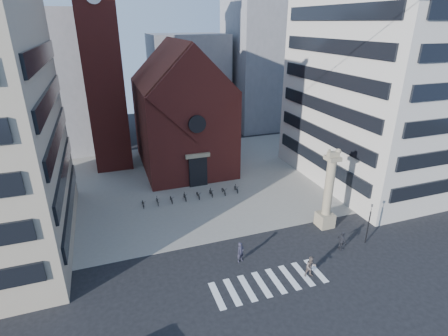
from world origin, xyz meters
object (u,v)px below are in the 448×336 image
(pedestrian_2, at_px, (342,241))
(pedestrian_0, at_px, (241,252))
(pedestrian_1, at_px, (311,267))
(scooter_0, at_px, (143,203))
(lion_column, at_px, (328,197))
(traffic_light, at_px, (369,223))

(pedestrian_2, bearing_deg, pedestrian_0, 77.40)
(pedestrian_0, height_order, pedestrian_1, pedestrian_0)
(scooter_0, bearing_deg, lion_column, -29.86)
(pedestrian_1, relative_size, scooter_0, 1.20)
(pedestrian_0, distance_m, pedestrian_1, 6.19)
(pedestrian_0, bearing_deg, traffic_light, -25.33)
(lion_column, xyz_separation_m, pedestrian_2, (-1.01, -4.17, -2.50))
(traffic_light, relative_size, scooter_0, 2.66)
(pedestrian_0, distance_m, pedestrian_2, 9.77)
(pedestrian_1, height_order, pedestrian_2, pedestrian_1)
(lion_column, height_order, traffic_light, lion_column)
(traffic_light, xyz_separation_m, pedestrian_1, (-7.79, -2.41, -1.32))
(lion_column, bearing_deg, pedestrian_1, -132.10)
(traffic_light, height_order, pedestrian_2, traffic_light)
(lion_column, distance_m, pedestrian_0, 11.23)
(pedestrian_0, relative_size, scooter_0, 1.21)
(pedestrian_1, bearing_deg, scooter_0, 137.09)
(traffic_light, bearing_deg, scooter_0, 143.50)
(pedestrian_0, bearing_deg, scooter_0, 99.19)
(traffic_light, relative_size, pedestrian_0, 2.19)
(pedestrian_0, xyz_separation_m, pedestrian_2, (9.64, -1.59, -0.02))
(pedestrian_2, bearing_deg, traffic_light, -90.08)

